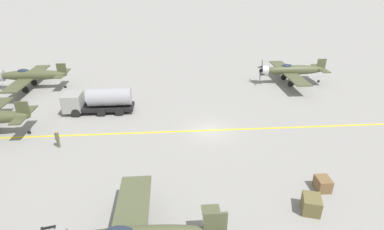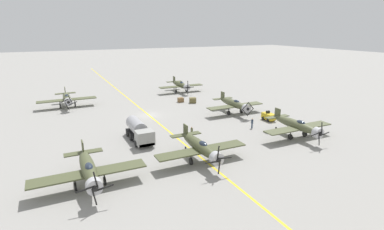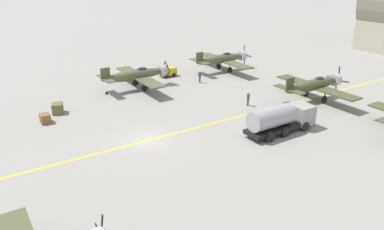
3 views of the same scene
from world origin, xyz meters
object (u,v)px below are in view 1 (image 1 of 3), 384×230
Objects in this scene: airplane_near_right at (291,70)px; supply_crate_mid_lane at (311,204)px; airplane_far_right at (30,75)px; fuel_tanker at (98,100)px; ground_crew_walking at (57,138)px; supply_crate_by_tanker at (323,184)px.

airplane_near_right is 27.55m from supply_crate_mid_lane.
airplane_far_right is (0.37, 37.64, 0.00)m from airplane_near_right.
airplane_far_right is 14.21m from fuel_tanker.
fuel_tanker is 8.13m from ground_crew_walking.
supply_crate_mid_lane is at bearing -131.96° from airplane_far_right.
airplane_far_right is at bearing 51.97° from supply_crate_by_tanker.
airplane_far_right is 8.33× the size of supply_crate_mid_lane.
ground_crew_walking is at bearing 70.53° from supply_crate_by_tanker.
airplane_far_right is at bearing 97.63° from airplane_near_right.
airplane_far_right is at bearing 28.29° from ground_crew_walking.
ground_crew_walking is 22.74m from supply_crate_mid_lane.
supply_crate_mid_lane is at bearing -134.64° from fuel_tanker.
ground_crew_walking is at bearing 127.49° from airplane_near_right.
airplane_near_right is at bearing -72.45° from fuel_tanker.
airplane_near_right is 1.00× the size of airplane_far_right.
airplane_near_right is at bearing -90.28° from airplane_far_right.
ground_crew_walking is (-16.50, -8.88, -1.07)m from airplane_far_right.
fuel_tanker is at bearing 51.92° from supply_crate_by_tanker.
ground_crew_walking is (-16.14, 28.76, -1.07)m from airplane_near_right.
airplane_near_right is 8.33× the size of supply_crate_mid_lane.
airplane_far_right is at bearing 52.06° from fuel_tanker.
ground_crew_walking reaches higher than supply_crate_by_tanker.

